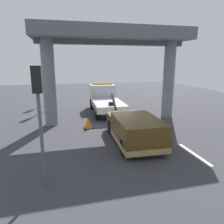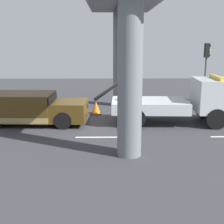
{
  "view_description": "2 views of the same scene",
  "coord_description": "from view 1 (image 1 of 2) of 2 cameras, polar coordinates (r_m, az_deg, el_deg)",
  "views": [
    {
      "loc": [
        -14.32,
        3.92,
        4.49
      ],
      "look_at": [
        -0.31,
        0.39,
        0.98
      ],
      "focal_mm": 33.51,
      "sensor_mm": 36.0,
      "label": 1
    },
    {
      "loc": [
        0.14,
        -15.53,
        4.13
      ],
      "look_at": [
        0.33,
        -0.99,
        0.82
      ],
      "focal_mm": 49.71,
      "sensor_mm": 36.0,
      "label": 2
    }
  ],
  "objects": [
    {
      "name": "lane_stripe_west",
      "position": [
        11.38,
        21.55,
        -10.59
      ],
      "size": [
        2.6,
        0.16,
        0.01
      ],
      "primitive_type": "cube",
      "color": "silver",
      "rests_on": "ground"
    },
    {
      "name": "lane_stripe_mid",
      "position": [
        16.29,
        9.35,
        -2.53
      ],
      "size": [
        2.6,
        0.16,
        0.01
      ],
      "primitive_type": "cube",
      "color": "silver",
      "rests_on": "ground"
    },
    {
      "name": "traffic_light_far",
      "position": [
        20.91,
        -16.25,
        8.88
      ],
      "size": [
        0.39,
        0.32,
        4.03
      ],
      "color": "#515456",
      "rests_on": "ground"
    },
    {
      "name": "traffic_light_near",
      "position": [
        7.49,
        -19.42,
        2.76
      ],
      "size": [
        0.39,
        0.32,
        4.36
      ],
      "color": "#515456",
      "rests_on": "ground"
    },
    {
      "name": "ground_plane",
      "position": [
        15.53,
        1.12,
        -3.36
      ],
      "size": [
        60.0,
        40.0,
        0.1
      ],
      "primitive_type": "cube",
      "color": "#38383D"
    },
    {
      "name": "lane_stripe_east",
      "position": [
        21.75,
        3.11,
        1.72
      ],
      "size": [
        2.6,
        0.16,
        0.01
      ],
      "primitive_type": "cube",
      "color": "silver",
      "rests_on": "ground"
    },
    {
      "name": "tow_truck_white",
      "position": [
        19.23,
        -2.07,
        3.79
      ],
      "size": [
        7.3,
        2.66,
        2.46
      ],
      "color": "silver",
      "rests_on": "ground"
    },
    {
      "name": "towed_van_green",
      "position": [
        11.79,
        6.05,
        -4.79
      ],
      "size": [
        5.29,
        2.41,
        1.58
      ],
      "color": "#4C3814",
      "rests_on": "ground"
    },
    {
      "name": "traffic_light_mid",
      "position": [
        24.39,
        -16.05,
        10.11
      ],
      "size": [
        0.39,
        0.32,
        4.4
      ],
      "color": "#515456",
      "rests_on": "ground"
    },
    {
      "name": "traffic_cone_orange",
      "position": [
        14.48,
        -6.59,
        -3.06
      ],
      "size": [
        0.62,
        0.62,
        0.73
      ],
      "color": "orange",
      "rests_on": "ground"
    },
    {
      "name": "overpass_structure",
      "position": [
        15.78,
        0.29,
        17.93
      ],
      "size": [
        3.6,
        11.2,
        6.83
      ],
      "color": "slate",
      "rests_on": "ground"
    }
  ]
}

